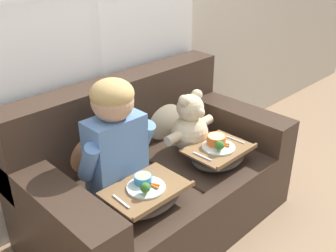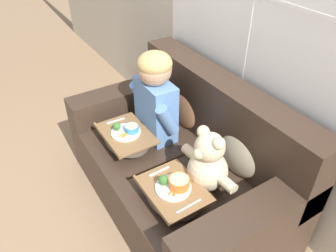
{
  "view_description": "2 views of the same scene",
  "coord_description": "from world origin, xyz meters",
  "px_view_note": "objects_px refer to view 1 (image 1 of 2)",
  "views": [
    {
      "loc": [
        -1.47,
        -1.56,
        1.83
      ],
      "look_at": [
        0.13,
        0.05,
        0.69
      ],
      "focal_mm": 42.0,
      "sensor_mm": 36.0,
      "label": 1
    },
    {
      "loc": [
        1.43,
        -0.96,
        2.01
      ],
      "look_at": [
        -0.06,
        -0.02,
        0.71
      ],
      "focal_mm": 35.0,
      "sensor_mm": 36.0,
      "label": 2
    }
  ],
  "objects_px": {
    "couch": "(153,177)",
    "lap_tray_child": "(146,196)",
    "throw_pillow_behind_teddy": "(162,114)",
    "child_figure": "(115,131)",
    "teddy_bear": "(190,126)",
    "lap_tray_teddy": "(218,154)",
    "throw_pillow_behind_child": "(89,144)"
  },
  "relations": [
    {
      "from": "couch",
      "to": "teddy_bear",
      "type": "height_order",
      "value": "couch"
    },
    {
      "from": "couch",
      "to": "teddy_bear",
      "type": "bearing_deg",
      "value": -8.27
    },
    {
      "from": "couch",
      "to": "child_figure",
      "type": "distance_m",
      "value": 0.57
    },
    {
      "from": "throw_pillow_behind_teddy",
      "to": "lap_tray_child",
      "type": "distance_m",
      "value": 0.83
    },
    {
      "from": "throw_pillow_behind_child",
      "to": "lap_tray_teddy",
      "type": "relative_size",
      "value": 0.95
    },
    {
      "from": "throw_pillow_behind_child",
      "to": "lap_tray_child",
      "type": "distance_m",
      "value": 0.54
    },
    {
      "from": "couch",
      "to": "child_figure",
      "type": "relative_size",
      "value": 2.51
    },
    {
      "from": "throw_pillow_behind_child",
      "to": "lap_tray_teddy",
      "type": "xyz_separation_m",
      "value": [
        0.63,
        -0.53,
        -0.11
      ]
    },
    {
      "from": "couch",
      "to": "throw_pillow_behind_teddy",
      "type": "bearing_deg",
      "value": 36.63
    },
    {
      "from": "throw_pillow_behind_child",
      "to": "child_figure",
      "type": "relative_size",
      "value": 0.58
    },
    {
      "from": "lap_tray_child",
      "to": "lap_tray_teddy",
      "type": "distance_m",
      "value": 0.63
    },
    {
      "from": "couch",
      "to": "lap_tray_child",
      "type": "xyz_separation_m",
      "value": [
        -0.32,
        -0.29,
        0.17
      ]
    },
    {
      "from": "couch",
      "to": "lap_tray_child",
      "type": "height_order",
      "value": "couch"
    },
    {
      "from": "throw_pillow_behind_teddy",
      "to": "teddy_bear",
      "type": "distance_m",
      "value": 0.28
    },
    {
      "from": "lap_tray_teddy",
      "to": "throw_pillow_behind_teddy",
      "type": "bearing_deg",
      "value": 90.03
    },
    {
      "from": "teddy_bear",
      "to": "throw_pillow_behind_teddy",
      "type": "bearing_deg",
      "value": 90.07
    },
    {
      "from": "couch",
      "to": "lap_tray_teddy",
      "type": "xyz_separation_m",
      "value": [
        0.32,
        -0.29,
        0.17
      ]
    },
    {
      "from": "child_figure",
      "to": "lap_tray_child",
      "type": "distance_m",
      "value": 0.4
    },
    {
      "from": "couch",
      "to": "lap_tray_teddy",
      "type": "height_order",
      "value": "couch"
    },
    {
      "from": "teddy_bear",
      "to": "lap_tray_teddy",
      "type": "distance_m",
      "value": 0.27
    },
    {
      "from": "teddy_bear",
      "to": "child_figure",
      "type": "bearing_deg",
      "value": 179.57
    },
    {
      "from": "teddy_bear",
      "to": "lap_tray_child",
      "type": "height_order",
      "value": "teddy_bear"
    },
    {
      "from": "throw_pillow_behind_teddy",
      "to": "child_figure",
      "type": "bearing_deg",
      "value": -156.39
    },
    {
      "from": "couch",
      "to": "throw_pillow_behind_teddy",
      "type": "distance_m",
      "value": 0.49
    },
    {
      "from": "throw_pillow_behind_child",
      "to": "child_figure",
      "type": "distance_m",
      "value": 0.34
    },
    {
      "from": "couch",
      "to": "teddy_bear",
      "type": "relative_size",
      "value": 3.69
    },
    {
      "from": "lap_tray_teddy",
      "to": "child_figure",
      "type": "bearing_deg",
      "value": 158.19
    },
    {
      "from": "teddy_bear",
      "to": "lap_tray_teddy",
      "type": "xyz_separation_m",
      "value": [
        -0.0,
        -0.25,
        -0.11
      ]
    },
    {
      "from": "throw_pillow_behind_teddy",
      "to": "couch",
      "type": "bearing_deg",
      "value": -143.37
    },
    {
      "from": "throw_pillow_behind_child",
      "to": "lap_tray_child",
      "type": "xyz_separation_m",
      "value": [
        -0.0,
        -0.53,
        -0.12
      ]
    },
    {
      "from": "couch",
      "to": "teddy_bear",
      "type": "xyz_separation_m",
      "value": [
        0.32,
        -0.05,
        0.29
      ]
    },
    {
      "from": "throw_pillow_behind_teddy",
      "to": "child_figure",
      "type": "height_order",
      "value": "child_figure"
    }
  ]
}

